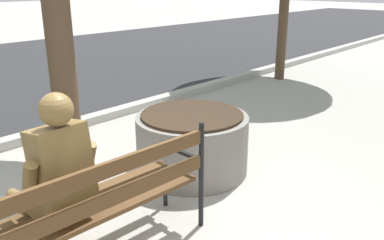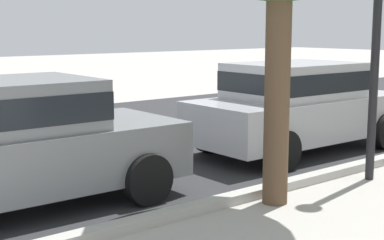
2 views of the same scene
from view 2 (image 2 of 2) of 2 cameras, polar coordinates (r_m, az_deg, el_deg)
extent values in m
cube|color=#2D2D30|center=(13.69, 5.30, 0.07)|extent=(60.00, 9.00, 0.01)
cylinder|color=brown|center=(7.02, 8.44, 2.73)|extent=(0.31, 0.31, 2.77)
cube|color=slate|center=(7.18, -17.23, -3.71)|extent=(4.13, 1.78, 0.70)
cylinder|color=black|center=(8.53, -10.84, -3.45)|extent=(0.64, 0.23, 0.64)
cylinder|color=black|center=(7.10, -4.46, -5.87)|extent=(0.64, 0.23, 0.64)
cube|color=#B7B7BC|center=(10.26, 10.57, 0.33)|extent=(4.13, 1.78, 0.70)
cube|color=#B7B7BC|center=(10.07, 10.12, 3.90)|extent=(2.16, 1.61, 0.60)
cube|color=black|center=(10.07, 10.12, 3.90)|extent=(2.17, 1.62, 0.33)
cylinder|color=black|center=(11.85, 11.70, 0.05)|extent=(0.64, 0.23, 0.64)
cylinder|color=black|center=(9.98, 1.78, -1.45)|extent=(0.64, 0.23, 0.64)
cylinder|color=black|center=(8.78, 8.93, -3.04)|extent=(0.64, 0.23, 0.64)
cylinder|color=black|center=(8.43, 17.72, 6.30)|extent=(0.12, 0.12, 3.60)
camera|label=1|loc=(8.04, 50.87, 4.89)|focal=38.19mm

